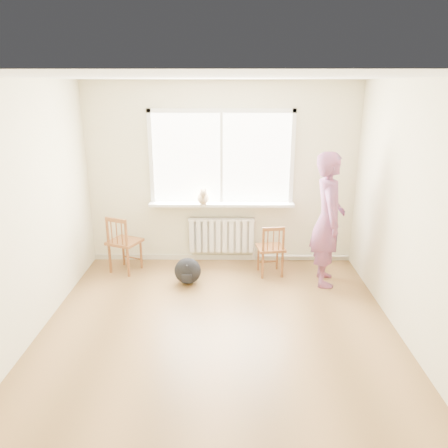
{
  "coord_description": "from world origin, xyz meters",
  "views": [
    {
      "loc": [
        0.11,
        -4.14,
        2.64
      ],
      "look_at": [
        0.05,
        1.2,
        0.92
      ],
      "focal_mm": 35.0,
      "sensor_mm": 36.0,
      "label": 1
    }
  ],
  "objects_px": {
    "chair_left": "(123,244)",
    "backpack": "(188,271)",
    "chair_right": "(271,250)",
    "cat": "(203,197)",
    "person": "(328,220)"
  },
  "relations": [
    {
      "from": "chair_left",
      "to": "backpack",
      "type": "bearing_deg",
      "value": -178.05
    },
    {
      "from": "chair_left",
      "to": "chair_right",
      "type": "distance_m",
      "value": 2.14
    },
    {
      "from": "chair_right",
      "to": "cat",
      "type": "distance_m",
      "value": 1.25
    },
    {
      "from": "person",
      "to": "chair_left",
      "type": "bearing_deg",
      "value": 88.41
    },
    {
      "from": "chair_right",
      "to": "person",
      "type": "bearing_deg",
      "value": 154.4
    },
    {
      "from": "cat",
      "to": "backpack",
      "type": "bearing_deg",
      "value": -111.0
    },
    {
      "from": "chair_right",
      "to": "backpack",
      "type": "bearing_deg",
      "value": 5.4
    },
    {
      "from": "chair_left",
      "to": "cat",
      "type": "height_order",
      "value": "cat"
    },
    {
      "from": "chair_left",
      "to": "person",
      "type": "distance_m",
      "value": 2.92
    },
    {
      "from": "person",
      "to": "backpack",
      "type": "bearing_deg",
      "value": 96.8
    },
    {
      "from": "chair_left",
      "to": "cat",
      "type": "bearing_deg",
      "value": -142.21
    },
    {
      "from": "chair_left",
      "to": "cat",
      "type": "xyz_separation_m",
      "value": [
        1.16,
        0.29,
        0.63
      ]
    },
    {
      "from": "chair_right",
      "to": "person",
      "type": "xyz_separation_m",
      "value": [
        0.72,
        -0.22,
        0.53
      ]
    },
    {
      "from": "chair_left",
      "to": "backpack",
      "type": "height_order",
      "value": "chair_left"
    },
    {
      "from": "cat",
      "to": "backpack",
      "type": "height_order",
      "value": "cat"
    }
  ]
}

